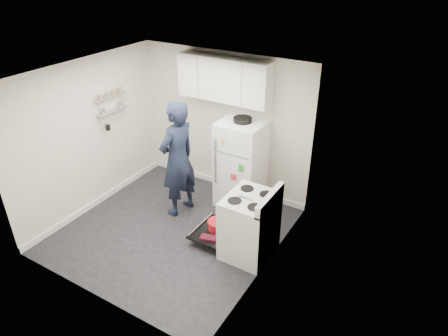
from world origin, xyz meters
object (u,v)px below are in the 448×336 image
Objects in this scene: electric_range at (249,226)px; open_oven_door at (215,228)px; refrigerator at (241,164)px; person at (178,159)px.

electric_range is 1.57× the size of open_oven_door.
refrigerator is at bearing 97.70° from open_oven_door.
open_oven_door is 1.23m from refrigerator.
refrigerator is (-0.72, 1.10, 0.30)m from electric_range.
electric_range is 0.69× the size of refrigerator.
electric_range is at bearing -2.20° from open_oven_door.
refrigerator is (-0.15, 1.08, 0.58)m from open_oven_door.
person is (-0.76, -0.74, 0.21)m from refrigerator.
person is at bearing 159.53° from open_oven_door.
person is at bearing -135.83° from refrigerator.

